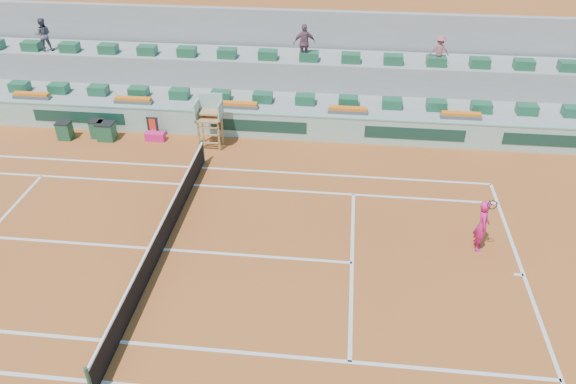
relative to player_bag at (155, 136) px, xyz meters
name	(u,v)px	position (x,y,z in m)	size (l,w,h in m)	color
ground	(163,249)	(2.68, -7.68, -0.20)	(90.00, 90.00, 0.00)	#94471C
seating_tier_lower	(226,104)	(2.68, 3.02, 0.40)	(36.00, 4.00, 1.20)	#969693
seating_tier_upper	(231,78)	(2.68, 4.62, 1.10)	(36.00, 2.40, 2.60)	#969693
stadium_back_wall	(236,51)	(2.68, 6.22, 2.00)	(36.00, 0.40, 4.40)	#969693
player_bag	(155,136)	(0.00, 0.00, 0.00)	(0.88, 0.39, 0.39)	#D81C6E
spectator_left	(43,35)	(-6.56, 4.03, 3.22)	(0.79, 0.62, 1.63)	#474853
spectator_mid	(305,43)	(6.47, 3.87, 3.31)	(1.06, 0.44, 1.81)	#704A54
spectator_right	(440,50)	(12.78, 4.13, 3.11)	(0.91, 0.53, 1.41)	#A2515A
court_lines	(163,249)	(2.68, -7.68, -0.19)	(23.89, 11.09, 0.01)	silver
tennis_net	(161,237)	(2.68, -7.68, 0.33)	(0.10, 11.97, 1.10)	black
advertising_hoarding	(216,123)	(2.70, 0.81, 0.44)	(36.00, 0.34, 1.26)	#92B7A8
umpire_chair	(210,114)	(2.68, -0.19, 1.35)	(1.10, 0.90, 2.40)	#9F703C
seat_row_lower	(221,96)	(2.68, 2.12, 1.22)	(32.90, 0.60, 0.44)	#1B5335
seat_row_upper	(227,53)	(2.68, 4.02, 2.62)	(32.90, 0.60, 0.44)	#1B5335
flower_planters	(186,103)	(1.18, 1.32, 1.14)	(26.80, 0.36, 0.28)	#545454
drink_cooler_a	(106,131)	(-2.21, -0.17, 0.23)	(0.78, 0.67, 0.84)	#18492D
drink_cooler_b	(98,129)	(-2.70, 0.03, 0.23)	(0.63, 0.54, 0.84)	#18492D
drink_cooler_c	(65,130)	(-4.13, -0.30, 0.23)	(0.64, 0.55, 0.84)	#18492D
towel_rack	(153,126)	(-0.14, 0.22, 0.41)	(0.54, 0.09, 1.03)	black
tennis_player	(482,225)	(13.32, -6.40, 0.75)	(0.49, 0.92, 2.28)	#D81C6E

